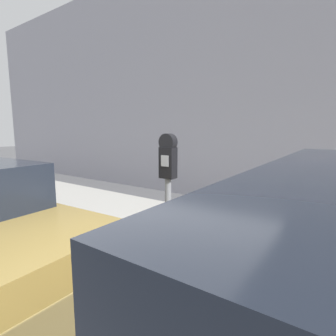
# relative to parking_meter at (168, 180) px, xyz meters

# --- Properties ---
(sidewalk) EXTENTS (24.00, 2.80, 0.13)m
(sidewalk) POSITION_rel_parking_meter_xyz_m (0.07, 1.05, -1.19)
(sidewalk) COLOR #ADAAA3
(sidewalk) RESTS_ON ground_plane
(building_facade) EXTENTS (24.00, 0.30, 6.39)m
(building_facade) POSITION_rel_parking_meter_xyz_m (0.07, 3.91, 1.94)
(building_facade) COLOR gray
(building_facade) RESTS_ON ground_plane
(parking_meter) EXTENTS (0.21, 0.13, 1.67)m
(parking_meter) POSITION_rel_parking_meter_xyz_m (0.00, 0.00, 0.00)
(parking_meter) COLOR slate
(parking_meter) RESTS_ON sidewalk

